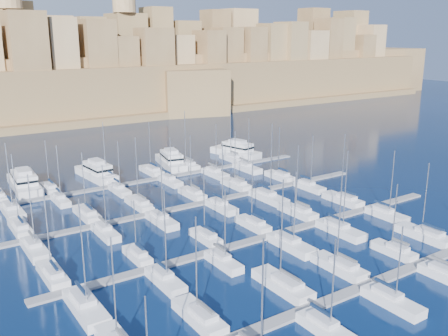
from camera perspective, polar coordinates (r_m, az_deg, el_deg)
ground at (r=99.38m, az=1.00°, el=-5.60°), size 600.00×600.00×0.00m
pontoon_near at (r=76.34m, az=16.06°, el=-12.78°), size 84.00×2.00×0.40m
pontoon_mid_near at (r=90.41m, az=5.37°, el=-7.69°), size 84.00×2.00×0.40m
pontoon_mid_far at (r=107.19m, az=-2.05°, el=-3.92°), size 84.00×2.00×0.40m
pontoon_far at (r=125.58m, az=-7.34°, el=-1.16°), size 84.00×2.00×0.40m
sailboat_1 at (r=65.51m, az=-2.82°, el=-16.59°), size 2.87×9.56×14.23m
sailboat_2 at (r=73.03m, az=6.76°, el=-13.08°), size 3.16×10.53×16.44m
sailboat_3 at (r=79.58m, az=13.06°, el=-10.92°), size 2.89×9.63×15.20m
sailboat_4 at (r=87.48m, az=18.85°, el=-8.93°), size 2.39×7.96×12.32m
sailboat_5 at (r=95.69m, az=21.96°, el=-7.10°), size 3.12×10.42×14.05m
sailboat_8 at (r=64.36m, az=11.67°, el=-17.58°), size 2.59×8.62×12.91m
sailboat_9 at (r=72.28m, az=18.63°, el=-14.21°), size 2.65×8.83×11.84m
sailboat_10 at (r=81.81m, az=24.17°, el=-11.20°), size 2.61×8.71×12.18m
sailboat_12 at (r=79.45m, az=-18.99°, el=-11.44°), size 2.73×9.09×14.40m
sailboat_13 at (r=82.45m, az=-9.85°, el=-9.83°), size 2.21×7.37×10.19m
sailboat_14 at (r=88.09m, az=-2.08°, el=-7.90°), size 2.34×7.80×13.11m
sailboat_15 at (r=93.83m, az=3.36°, el=-6.43°), size 2.51×8.37×13.22m
sailboat_16 at (r=101.13m, az=8.43°, el=-4.94°), size 2.82×9.40×14.49m
sailboat_17 at (r=110.03m, az=13.46°, el=-3.52°), size 2.93×9.76×15.22m
sailboat_18 at (r=69.76m, az=-15.54°, el=-15.03°), size 3.15×10.51×16.10m
sailboat_19 at (r=74.36m, az=-6.75°, el=-12.56°), size 2.61×8.71×14.82m
sailboat_20 at (r=79.28m, az=-0.09°, el=-10.62°), size 2.39×7.97×12.79m
sailboat_21 at (r=85.88m, az=7.66°, el=-8.64°), size 2.99×9.98×13.92m
sailboat_22 at (r=93.50m, az=13.13°, el=-6.88°), size 3.01×10.03×15.89m
sailboat_23 at (r=103.54m, az=18.09°, el=-5.07°), size 2.70×9.01×14.02m
sailboat_24 at (r=99.40m, az=-22.28°, el=-6.32°), size 2.76×9.19×14.81m
sailboat_25 at (r=102.36m, az=-15.38°, el=-5.09°), size 2.85×9.49×13.37m
sailboat_26 at (r=105.97m, az=-9.65°, el=-4.04°), size 2.80×9.33×15.10m
sailboat_27 at (r=111.10m, az=-3.63°, el=-2.95°), size 2.60×8.67×14.11m
sailboat_28 at (r=117.58m, az=1.41°, el=-1.90°), size 2.79×9.31×13.70m
sailboat_29 at (r=125.11m, az=6.38°, el=-0.94°), size 2.65×8.85×13.35m
sailboat_30 at (r=89.25m, az=-20.83°, el=-8.61°), size 2.83×9.44×13.98m
sailboat_31 at (r=92.66m, az=-13.40°, el=-7.12°), size 2.58×8.60×13.62m
sailboat_32 at (r=96.38m, az=-7.16°, el=-5.92°), size 2.77×9.23×13.87m
sailboat_33 at (r=102.96m, az=-0.34°, el=-4.40°), size 2.64×8.81×14.56m
sailboat_34 at (r=108.91m, az=5.09°, el=-3.33°), size 3.15×10.50×17.29m
sailboat_35 at (r=117.69m, az=9.69°, el=-2.10°), size 2.58×8.59×13.16m
sailboat_37 at (r=121.65m, az=-19.27°, el=-2.19°), size 2.50×8.32×12.22m
sailboat_38 at (r=126.08m, az=-13.23°, el=-1.12°), size 2.87×9.58×14.88m
sailboat_39 at (r=130.48m, az=-8.27°, el=-0.32°), size 2.82×9.41×13.68m
sailboat_40 at (r=135.32m, az=-4.28°, el=0.36°), size 2.95×9.83×15.64m
sailboat_41 at (r=142.29m, az=0.88°, el=1.13°), size 2.63×8.76×14.68m
sailboat_42 at (r=109.10m, az=-23.04°, el=-4.51°), size 3.20×10.66×15.07m
sailboat_43 at (r=112.42m, az=-18.19°, el=-3.49°), size 2.34×7.79×13.07m
sailboat_44 at (r=116.10m, az=-11.88°, el=-2.46°), size 2.48×8.27×12.42m
sailboat_45 at (r=121.12m, az=-6.18°, el=-1.48°), size 2.55×8.49×11.83m
sailboat_46 at (r=126.90m, az=-1.04°, el=-0.61°), size 2.76×9.21×13.77m
sailboat_47 at (r=132.11m, az=2.63°, el=0.02°), size 2.92×9.72×14.31m
motor_yacht_a at (r=125.05m, az=-21.86°, el=-1.50°), size 6.24×17.84×5.25m
motor_yacht_b at (r=128.60m, az=-14.35°, el=-0.42°), size 6.24×16.35×5.25m
motor_yacht_c at (r=136.65m, az=-6.07°, el=0.88°), size 8.06×16.72×5.25m
motor_yacht_d at (r=147.74m, az=1.42°, el=2.05°), size 8.76×16.89×5.25m
fortified_city at (r=238.42m, az=-21.08°, el=9.23°), size 460.00×108.95×59.52m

